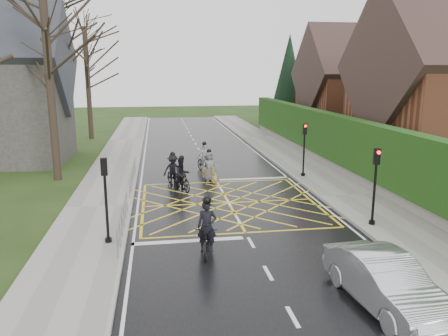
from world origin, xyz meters
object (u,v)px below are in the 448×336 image
object	(u,v)px
cyclist_rear	(207,235)
cyclist_back	(182,177)
cyclist_mid	(173,173)
cyclist_front	(205,161)
cyclist_lead	(209,170)
car	(385,282)

from	to	relation	value
cyclist_rear	cyclist_back	distance (m)	8.27
cyclist_mid	cyclist_front	distance (m)	3.63
cyclist_back	cyclist_lead	world-z (taller)	cyclist_back
cyclist_rear	cyclist_back	size ratio (longest dim) A/B	1.12
cyclist_back	cyclist_front	distance (m)	4.44
cyclist_rear	car	distance (m)	5.95
cyclist_lead	car	xyz separation A→B (m)	(2.94, -14.17, 0.06)
cyclist_mid	cyclist_front	world-z (taller)	cyclist_front
cyclist_front	cyclist_lead	distance (m)	2.41
cyclist_mid	cyclist_front	xyz separation A→B (m)	(2.06, 2.98, 0.02)
cyclist_mid	cyclist_front	bearing A→B (deg)	40.16
cyclist_back	cyclist_mid	bearing A→B (deg)	89.22
cyclist_rear	car	bearing A→B (deg)	-34.42
cyclist_rear	cyclist_lead	distance (m)	10.06
cyclist_front	car	size ratio (longest dim) A/B	0.46
cyclist_back	cyclist_lead	xyz separation A→B (m)	(1.64, 1.71, -0.06)
cyclist_mid	car	bearing A→B (deg)	-84.91
cyclist_front	cyclist_mid	bearing A→B (deg)	-146.63
cyclist_rear	cyclist_back	world-z (taller)	cyclist_rear
cyclist_back	cyclist_mid	distance (m)	1.22
cyclist_rear	cyclist_front	xyz separation A→B (m)	(1.27, 12.38, 0.05)
cyclist_mid	car	world-z (taller)	cyclist_mid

